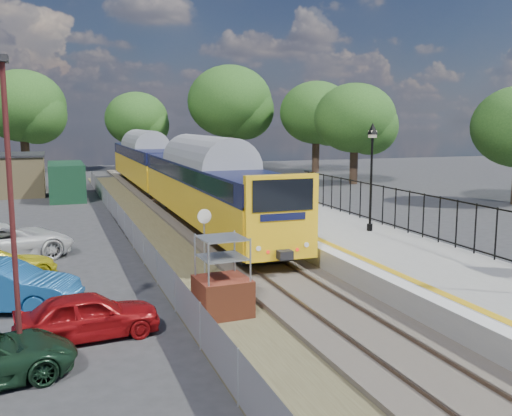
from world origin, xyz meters
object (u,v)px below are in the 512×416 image
brick_plinth (222,278)px  carpark_lamp (11,194)px  victorian_lamp_north (372,151)px  train (168,169)px  car_blue (1,287)px  car_white (2,242)px  speed_sign (204,233)px  car_red (88,315)px

brick_plinth → carpark_lamp: carpark_lamp is taller
victorian_lamp_north → train: 18.32m
victorian_lamp_north → train: size_ratio=0.11×
car_blue → car_white: bearing=25.0°
speed_sign → victorian_lamp_north: bearing=8.2°
carpark_lamp → car_blue: size_ratio=1.55×
carpark_lamp → train: bearing=71.6°
car_blue → victorian_lamp_north: bearing=-56.4°
speed_sign → car_blue: 6.69m
brick_plinth → carpark_lamp: bearing=-162.6°
victorian_lamp_north → car_blue: (-14.30, -3.20, -3.56)m
carpark_lamp → car_red: (1.56, 1.15, -3.34)m
car_blue → car_white: size_ratio=0.81×
train → brick_plinth: 23.46m
train → car_blue: 22.56m
speed_sign → car_blue: bearing=-174.7°
car_red → car_white: size_ratio=0.66×
car_white → speed_sign: bearing=-147.3°
victorian_lamp_north → train: bearing=106.9°
victorian_lamp_north → speed_sign: size_ratio=1.82×
brick_plinth → car_white: 11.30m
speed_sign → brick_plinth: bearing=-102.9°
train → car_red: size_ratio=11.25×
car_blue → car_white: car_white is taller
victorian_lamp_north → speed_sign: 8.45m
victorian_lamp_north → speed_sign: (-7.80, -1.93, -2.61)m
car_white → victorian_lamp_north: bearing=-122.8°
carpark_lamp → brick_plinth: bearing=17.4°
victorian_lamp_north → brick_plinth: (-8.29, -5.81, -3.17)m
speed_sign → car_blue: speed_sign is taller
speed_sign → carpark_lamp: carpark_lamp is taller
car_red → train: bearing=-22.1°
train → brick_plinth: (-2.99, -23.24, -1.22)m
brick_plinth → car_white: brick_plinth is taller
car_white → train: bearing=-53.8°
car_red → car_blue: bearing=29.7°
car_blue → car_red: bearing=-123.0°
train → brick_plinth: bearing=-97.3°
speed_sign → carpark_lamp: 8.34m
train → car_blue: size_ratio=9.13×
car_red → car_blue: car_blue is taller
train → carpark_lamp: (-8.30, -24.90, 1.62)m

